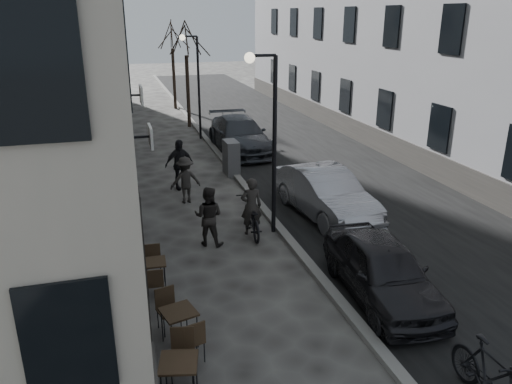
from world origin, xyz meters
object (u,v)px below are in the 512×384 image
bistro_set_c (154,272)px  car_mid (325,193)px  streetlamp_near (269,125)px  car_far (240,135)px  utility_cabinet (231,158)px  pedestrian_far (179,164)px  bistro_set_b (179,324)px  tree_near (186,41)px  streetlamp_far (195,76)px  tree_far (172,36)px  moped (490,377)px  pedestrian_near (209,216)px  pedestrian_mid (185,180)px  car_near (382,270)px  bicycle (251,217)px  bistro_set_a (179,376)px

bistro_set_c → car_mid: bearing=31.2°
streetlamp_near → car_mid: bearing=18.9°
car_mid → car_far: car_far is taller
utility_cabinet → pedestrian_far: pedestrian_far is taller
bistro_set_b → bistro_set_c: bistro_set_b is taller
streetlamp_near → tree_near: tree_near is taller
bistro_set_c → utility_cabinet: (3.73, 7.96, 0.27)m
streetlamp_far → tree_far: bearing=89.5°
tree_near → tree_far: size_ratio=1.00×
pedestrian_far → car_far: pedestrian_far is taller
streetlamp_near → tree_far: 21.05m
streetlamp_far → bistro_set_c: size_ratio=3.68×
moped → streetlamp_far: bearing=93.1°
bistro_set_b → pedestrian_near: 4.46m
bistro_set_c → pedestrian_near: 2.59m
streetlamp_near → bistro_set_b: 6.17m
pedestrian_mid → car_mid: pedestrian_mid is taller
pedestrian_near → car_mid: bearing=-136.9°
car_near → streetlamp_far: bearing=99.1°
car_near → car_far: size_ratio=0.76×
streetlamp_near → utility_cabinet: streetlamp_near is taller
tree_near → bicycle: bearing=-92.1°
pedestrian_far → car_mid: pedestrian_far is taller
bistro_set_a → tree_far: bearing=95.7°
pedestrian_far → pedestrian_mid: bearing=-105.9°
streetlamp_far → pedestrian_near: streetlamp_far is taller
tree_near → car_near: tree_near is taller
pedestrian_near → car_mid: size_ratio=0.37×
tree_near → pedestrian_near: 15.90m
pedestrian_far → car_mid: bearing=-59.7°
streetlamp_far → pedestrian_near: (-1.79, -12.32, -2.33)m
streetlamp_far → pedestrian_mid: streetlamp_far is taller
streetlamp_far → pedestrian_far: (-1.90, -7.43, -2.25)m
bistro_set_c → moped: moped is taller
pedestrian_near → pedestrian_mid: (-0.11, 3.44, -0.05)m
streetlamp_far → bistro_set_a: (-3.39, -18.00, -2.70)m
pedestrian_near → pedestrian_far: bearing=-60.6°
bicycle → moped: size_ratio=1.07×
bistro_set_a → moped: moped is taller
pedestrian_near → bistro_set_b: bearing=99.8°
streetlamp_near → tree_far: bearing=89.8°
bistro_set_c → pedestrian_mid: bearing=76.9°
tree_far → pedestrian_near: bearing=-95.0°
car_near → streetlamp_near: bearing=112.9°
tree_far → streetlamp_near: bearing=-90.2°
streetlamp_near → pedestrian_near: streetlamp_near is taller
streetlamp_near → pedestrian_near: bearing=-169.8°
streetlamp_far → utility_cabinet: 6.79m
bicycle → moped: 7.77m
bistro_set_a → bistro_set_b: bistro_set_a is taller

